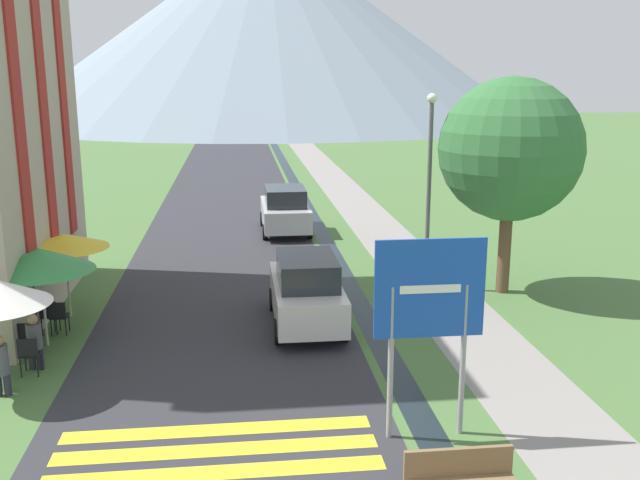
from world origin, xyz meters
The scene contains 20 objects.
ground_plane centered at (0.00, 20.00, 0.00)m, with size 160.00×160.00×0.00m, color #476B38.
road centered at (-2.50, 30.00, 0.00)m, with size 6.40×60.00×0.01m.
footpath centered at (3.60, 30.00, 0.00)m, with size 2.20×60.00×0.01m.
drainage_channel centered at (1.20, 30.00, 0.00)m, with size 0.60×60.00×0.00m.
crosswalk_marking centered at (-2.50, 3.90, 0.01)m, with size 5.44×1.84×0.01m.
mountain_distant centered at (2.48, 90.25, 12.10)m, with size 68.46×68.46×24.20m.
road_sign centered at (1.11, 4.00, 2.36)m, with size 1.89×0.11×3.55m.
parked_car_near centered at (-0.40, 9.80, 0.91)m, with size 1.74×3.94×1.82m.
parked_car_far centered at (-0.20, 20.50, 0.91)m, with size 1.89×4.01×1.82m.
cafe_chair_near_right centered at (-6.45, 7.42, 0.51)m, with size 0.40×0.40×0.85m.
cafe_chair_middle centered at (-6.78, 8.41, 0.51)m, with size 0.40×0.40×0.85m.
cafe_chair_far_left centered at (-6.65, 9.89, 0.51)m, with size 0.40×0.40×0.85m.
cafe_chair_far_right centered at (-6.41, 9.80, 0.51)m, with size 0.40×0.40×0.85m.
cafe_umbrella_middle_green centered at (-6.54, 9.16, 2.06)m, with size 2.43×2.43×2.33m.
cafe_umbrella_rear_yellow centered at (-6.45, 11.16, 2.02)m, with size 2.21×2.21×2.21m.
person_seated_near centered at (-6.73, 6.49, 0.70)m, with size 0.32×0.32×1.27m.
person_seated_far centered at (-6.42, 7.76, 0.68)m, with size 0.32×0.32×1.23m.
person_standing_terrace centered at (-7.05, 9.78, 1.02)m, with size 0.32×0.32×1.75m.
streetlamp centered at (3.38, 12.51, 3.31)m, with size 0.28×0.28×5.64m.
tree_by_path centered at (5.51, 11.93, 4.11)m, with size 3.99×3.99×6.12m.
Camera 1 is at (-2.03, -7.09, 6.22)m, focal length 40.00 mm.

